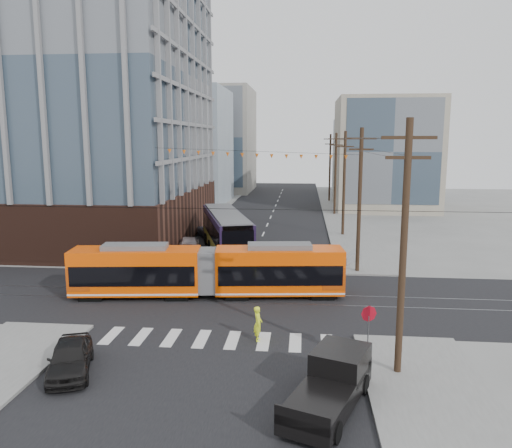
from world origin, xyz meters
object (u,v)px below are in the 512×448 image
(pickup_truck, at_px, (328,387))
(black_sedan, at_px, (70,357))
(streetcar, at_px, (208,271))
(city_bus, at_px, (226,232))

(pickup_truck, relative_size, black_sedan, 1.28)
(pickup_truck, xyz_separation_m, black_sedan, (-11.09, 1.99, -0.20))
(streetcar, distance_m, city_bus, 12.81)
(pickup_truck, bearing_deg, city_bus, 127.98)
(city_bus, height_order, pickup_truck, city_bus)
(streetcar, relative_size, black_sedan, 4.07)
(pickup_truck, height_order, black_sedan, pickup_truck)
(streetcar, xyz_separation_m, city_bus, (-0.79, 12.78, 0.21))
(black_sedan, bearing_deg, streetcar, 51.65)
(city_bus, bearing_deg, pickup_truck, -89.85)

